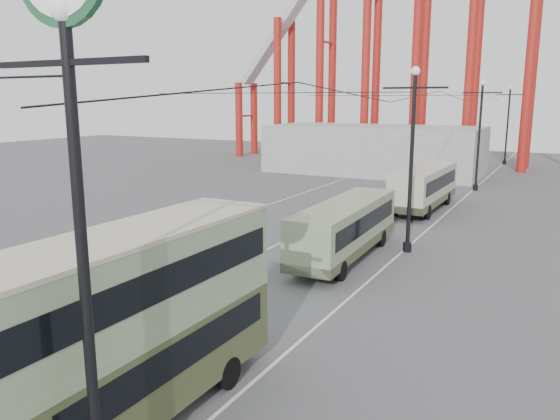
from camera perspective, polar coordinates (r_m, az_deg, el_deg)
The scene contains 11 objects.
ground at distance 17.42m, azimuth -24.05°, elevation -15.96°, with size 160.00×160.00×0.00m, color #535356.
road_markings at distance 32.79m, azimuth 2.96°, elevation -2.18°, with size 12.52×120.00×0.01m.
lamp_post_near at distance 9.36m, azimuth -21.08°, elevation 11.49°, with size 3.20×0.44×10.80m.
lamp_post_mid at distance 28.23m, azimuth 13.55°, elevation 4.93°, with size 3.20×0.44×9.32m.
lamp_post_far at distance 49.76m, azimuth 20.09°, elevation 7.26°, with size 3.20×0.44×9.32m.
lamp_post_distant at distance 71.58m, azimuth 22.67°, elevation 8.15°, with size 3.20×0.44×9.32m.
fairground_shed at distance 59.41m, azimuth 9.76°, elevation 6.25°, with size 22.00×10.00×5.00m, color gray.
double_decker_bus at distance 13.42m, azimuth -15.38°, elevation -11.06°, with size 2.34×8.96×4.80m.
single_decker_green at distance 27.01m, azimuth 6.84°, elevation -1.78°, with size 2.61×9.99×2.80m.
single_decker_cream at distance 40.08m, azimuth 14.82°, elevation 2.42°, with size 2.63×9.74×3.01m.
pedestrian at distance 20.75m, azimuth -7.50°, elevation -8.22°, with size 0.57×0.37×1.56m, color black.
Camera 1 is at (12.63, -9.17, 7.74)m, focal length 35.00 mm.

